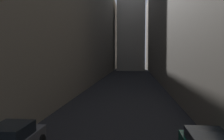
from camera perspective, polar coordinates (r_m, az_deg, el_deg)
ground_plane at (r=41.38m, az=3.50°, el=-3.27°), size 264.00×264.00×0.00m
building_block_left at (r=45.90m, az=-13.21°, el=11.80°), size 15.06×108.00×23.18m
building_block_right at (r=44.82m, az=18.54°, el=12.26°), size 11.54×108.00×23.68m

